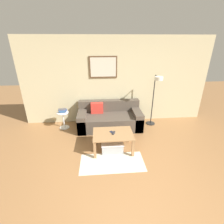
{
  "coord_description": "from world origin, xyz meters",
  "views": [
    {
      "loc": [
        -0.52,
        -1.73,
        2.39
      ],
      "look_at": [
        -0.24,
        1.76,
        0.85
      ],
      "focal_mm": 26.0,
      "sensor_mm": 36.0,
      "label": 1
    }
  ],
  "objects_px": {
    "coffee_table": "(113,136)",
    "cell_phone": "(112,132)",
    "remote_control": "(114,133)",
    "floor_lamp": "(156,93)",
    "side_table": "(63,119)",
    "couch": "(110,118)",
    "storage_bin": "(112,146)",
    "book_stack": "(63,111)"
  },
  "relations": [
    {
      "from": "floor_lamp",
      "to": "side_table",
      "type": "xyz_separation_m",
      "value": [
        -2.65,
        0.12,
        -0.76
      ]
    },
    {
      "from": "couch",
      "to": "remote_control",
      "type": "bearing_deg",
      "value": -89.04
    },
    {
      "from": "storage_bin",
      "to": "cell_phone",
      "type": "distance_m",
      "value": 0.34
    },
    {
      "from": "couch",
      "to": "book_stack",
      "type": "bearing_deg",
      "value": 177.53
    },
    {
      "from": "floor_lamp",
      "to": "cell_phone",
      "type": "distance_m",
      "value": 1.76
    },
    {
      "from": "floor_lamp",
      "to": "side_table",
      "type": "height_order",
      "value": "floor_lamp"
    },
    {
      "from": "side_table",
      "to": "remote_control",
      "type": "bearing_deg",
      "value": -40.34
    },
    {
      "from": "floor_lamp",
      "to": "book_stack",
      "type": "xyz_separation_m",
      "value": [
        -2.65,
        0.14,
        -0.51
      ]
    },
    {
      "from": "coffee_table",
      "to": "storage_bin",
      "type": "relative_size",
      "value": 1.8
    },
    {
      "from": "couch",
      "to": "remote_control",
      "type": "height_order",
      "value": "couch"
    },
    {
      "from": "couch",
      "to": "remote_control",
      "type": "relative_size",
      "value": 12.23
    },
    {
      "from": "side_table",
      "to": "storage_bin",
      "type": "bearing_deg",
      "value": -42.22
    },
    {
      "from": "floor_lamp",
      "to": "remote_control",
      "type": "xyz_separation_m",
      "value": [
        -1.28,
        -1.04,
        -0.61
      ]
    },
    {
      "from": "storage_bin",
      "to": "remote_control",
      "type": "distance_m",
      "value": 0.34
    },
    {
      "from": "floor_lamp",
      "to": "remote_control",
      "type": "relative_size",
      "value": 10.21
    },
    {
      "from": "remote_control",
      "to": "cell_phone",
      "type": "xyz_separation_m",
      "value": [
        -0.03,
        0.03,
        -0.01
      ]
    },
    {
      "from": "storage_bin",
      "to": "side_table",
      "type": "height_order",
      "value": "side_table"
    },
    {
      "from": "floor_lamp",
      "to": "cell_phone",
      "type": "xyz_separation_m",
      "value": [
        -1.31,
        -1.01,
        -0.62
      ]
    },
    {
      "from": "couch",
      "to": "coffee_table",
      "type": "relative_size",
      "value": 2.0
    },
    {
      "from": "floor_lamp",
      "to": "side_table",
      "type": "relative_size",
      "value": 3.06
    },
    {
      "from": "book_stack",
      "to": "remote_control",
      "type": "xyz_separation_m",
      "value": [
        1.37,
        -1.19,
        -0.1
      ]
    },
    {
      "from": "storage_bin",
      "to": "floor_lamp",
      "type": "bearing_deg",
      "value": 39.7
    },
    {
      "from": "coffee_table",
      "to": "side_table",
      "type": "relative_size",
      "value": 1.84
    },
    {
      "from": "side_table",
      "to": "book_stack",
      "type": "distance_m",
      "value": 0.25
    },
    {
      "from": "cell_phone",
      "to": "side_table",
      "type": "bearing_deg",
      "value": 110.77
    },
    {
      "from": "coffee_table",
      "to": "book_stack",
      "type": "distance_m",
      "value": 1.81
    },
    {
      "from": "coffee_table",
      "to": "cell_phone",
      "type": "distance_m",
      "value": 0.09
    },
    {
      "from": "book_stack",
      "to": "floor_lamp",
      "type": "bearing_deg",
      "value": -3.09
    },
    {
      "from": "side_table",
      "to": "remote_control",
      "type": "relative_size",
      "value": 3.34
    },
    {
      "from": "coffee_table",
      "to": "storage_bin",
      "type": "height_order",
      "value": "coffee_table"
    },
    {
      "from": "remote_control",
      "to": "cell_phone",
      "type": "relative_size",
      "value": 1.07
    },
    {
      "from": "storage_bin",
      "to": "cell_phone",
      "type": "relative_size",
      "value": 3.66
    },
    {
      "from": "side_table",
      "to": "book_stack",
      "type": "xyz_separation_m",
      "value": [
        0.0,
        0.02,
        0.25
      ]
    },
    {
      "from": "storage_bin",
      "to": "book_stack",
      "type": "relative_size",
      "value": 1.97
    },
    {
      "from": "couch",
      "to": "coffee_table",
      "type": "bearing_deg",
      "value": -89.83
    },
    {
      "from": "coffee_table",
      "to": "floor_lamp",
      "type": "relative_size",
      "value": 0.6
    },
    {
      "from": "floor_lamp",
      "to": "book_stack",
      "type": "height_order",
      "value": "floor_lamp"
    },
    {
      "from": "couch",
      "to": "coffee_table",
      "type": "xyz_separation_m",
      "value": [
        0.0,
        -1.13,
        0.09
      ]
    },
    {
      "from": "couch",
      "to": "storage_bin",
      "type": "xyz_separation_m",
      "value": [
        -0.02,
        -1.18,
        -0.15
      ]
    },
    {
      "from": "storage_bin",
      "to": "remote_control",
      "type": "relative_size",
      "value": 3.41
    },
    {
      "from": "couch",
      "to": "remote_control",
      "type": "xyz_separation_m",
      "value": [
        0.02,
        -1.13,
        0.18
      ]
    },
    {
      "from": "remote_control",
      "to": "cell_phone",
      "type": "height_order",
      "value": "remote_control"
    }
  ]
}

